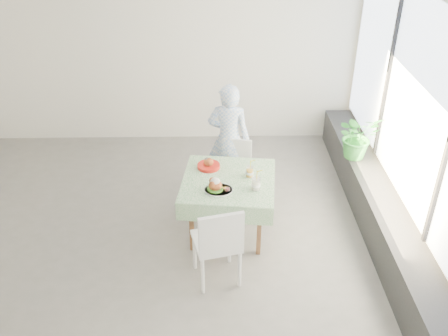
{
  "coord_description": "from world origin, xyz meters",
  "views": [
    {
      "loc": [
        0.84,
        -4.81,
        3.8
      ],
      "look_at": [
        0.94,
        0.05,
        0.87
      ],
      "focal_mm": 40.0,
      "sensor_mm": 36.0,
      "label": 1
    }
  ],
  "objects_px": {
    "diner": "(229,139)",
    "main_dish": "(217,187)",
    "chair_near": "(217,256)",
    "cafe_table": "(228,200)",
    "juice_cup_orange": "(250,172)",
    "chair_far": "(234,182)",
    "potted_plant": "(358,136)"
  },
  "relations": [
    {
      "from": "diner",
      "to": "potted_plant",
      "type": "distance_m",
      "value": 1.68
    },
    {
      "from": "main_dish",
      "to": "juice_cup_orange",
      "type": "relative_size",
      "value": 1.25
    },
    {
      "from": "diner",
      "to": "main_dish",
      "type": "relative_size",
      "value": 4.76
    },
    {
      "from": "chair_far",
      "to": "potted_plant",
      "type": "relative_size",
      "value": 1.32
    },
    {
      "from": "diner",
      "to": "main_dish",
      "type": "bearing_deg",
      "value": 92.18
    },
    {
      "from": "chair_far",
      "to": "diner",
      "type": "bearing_deg",
      "value": 105.1
    },
    {
      "from": "chair_far",
      "to": "main_dish",
      "type": "height_order",
      "value": "main_dish"
    },
    {
      "from": "cafe_table",
      "to": "diner",
      "type": "relative_size",
      "value": 0.76
    },
    {
      "from": "diner",
      "to": "potted_plant",
      "type": "xyz_separation_m",
      "value": [
        1.68,
        -0.04,
        0.04
      ]
    },
    {
      "from": "cafe_table",
      "to": "juice_cup_orange",
      "type": "height_order",
      "value": "juice_cup_orange"
    },
    {
      "from": "chair_far",
      "to": "diner",
      "type": "xyz_separation_m",
      "value": [
        -0.07,
        0.25,
        0.51
      ]
    },
    {
      "from": "chair_far",
      "to": "potted_plant",
      "type": "xyz_separation_m",
      "value": [
        1.62,
        0.21,
        0.56
      ]
    },
    {
      "from": "potted_plant",
      "to": "diner",
      "type": "bearing_deg",
      "value": 178.65
    },
    {
      "from": "juice_cup_orange",
      "to": "chair_far",
      "type": "bearing_deg",
      "value": 102.83
    },
    {
      "from": "chair_far",
      "to": "diner",
      "type": "distance_m",
      "value": 0.57
    },
    {
      "from": "chair_near",
      "to": "chair_far",
      "type": "bearing_deg",
      "value": 81.07
    },
    {
      "from": "chair_near",
      "to": "cafe_table",
      "type": "bearing_deg",
      "value": 80.12
    },
    {
      "from": "diner",
      "to": "cafe_table",
      "type": "bearing_deg",
      "value": 98.21
    },
    {
      "from": "chair_near",
      "to": "potted_plant",
      "type": "height_order",
      "value": "potted_plant"
    },
    {
      "from": "cafe_table",
      "to": "diner",
      "type": "distance_m",
      "value": 1.01
    },
    {
      "from": "potted_plant",
      "to": "cafe_table",
      "type": "bearing_deg",
      "value": -151.58
    },
    {
      "from": "diner",
      "to": "juice_cup_orange",
      "type": "xyz_separation_m",
      "value": [
        0.22,
        -0.91,
        0.04
      ]
    },
    {
      "from": "main_dish",
      "to": "diner",
      "type": "bearing_deg",
      "value": 82.21
    },
    {
      "from": "juice_cup_orange",
      "to": "cafe_table",
      "type": "bearing_deg",
      "value": -166.05
    },
    {
      "from": "chair_far",
      "to": "main_dish",
      "type": "xyz_separation_m",
      "value": [
        -0.23,
        -0.95,
        0.55
      ]
    },
    {
      "from": "main_dish",
      "to": "potted_plant",
      "type": "height_order",
      "value": "potted_plant"
    },
    {
      "from": "main_dish",
      "to": "potted_plant",
      "type": "distance_m",
      "value": 2.18
    },
    {
      "from": "diner",
      "to": "chair_near",
      "type": "bearing_deg",
      "value": 94.48
    },
    {
      "from": "main_dish",
      "to": "cafe_table",
      "type": "bearing_deg",
      "value": 60.01
    },
    {
      "from": "cafe_table",
      "to": "potted_plant",
      "type": "bearing_deg",
      "value": 28.42
    },
    {
      "from": "diner",
      "to": "main_dish",
      "type": "distance_m",
      "value": 1.21
    },
    {
      "from": "cafe_table",
      "to": "juice_cup_orange",
      "type": "distance_m",
      "value": 0.43
    }
  ]
}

